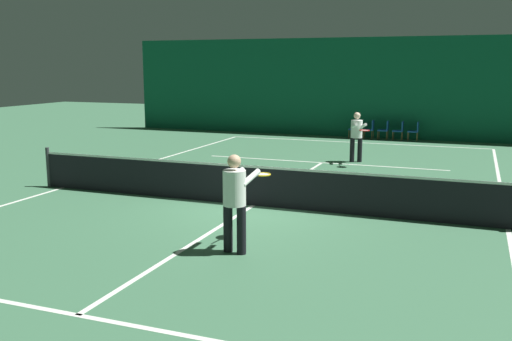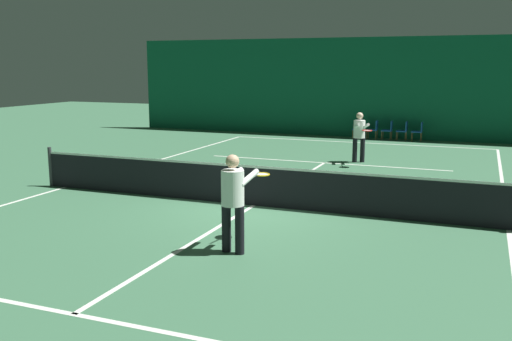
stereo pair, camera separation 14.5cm
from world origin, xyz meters
name	(u,v)px [view 2 (the right image)]	position (x,y,z in m)	size (l,w,h in m)	color
ground_plane	(254,205)	(0.00, 0.00, 0.00)	(60.00, 60.00, 0.00)	#386647
backdrop_curtain	(368,88)	(0.00, 13.84, 2.24)	(23.00, 0.12, 4.48)	#0F5138
court_line_baseline_far	(358,143)	(0.00, 11.90, 0.00)	(11.00, 0.10, 0.00)	silver
court_line_service_far	(324,163)	(0.00, 6.40, 0.00)	(8.25, 0.10, 0.00)	silver
court_line_service_near	(74,314)	(0.00, -6.40, 0.00)	(8.25, 0.10, 0.00)	silver
court_line_sideline_left	(65,187)	(-5.50, 0.00, 0.00)	(0.10, 23.80, 0.00)	silver
court_line_sideline_right	(509,230)	(5.50, 0.00, 0.00)	(0.10, 23.80, 0.00)	silver
court_line_centre	(254,205)	(0.00, 0.00, 0.00)	(0.10, 12.80, 0.00)	silver
tennis_net	(254,184)	(0.00, 0.00, 0.51)	(12.00, 0.10, 1.07)	black
player_near	(234,196)	(0.94, -3.26, 1.02)	(0.55, 1.42, 1.75)	black
player_far	(359,133)	(1.05, 6.94, 0.98)	(0.91, 1.38, 1.69)	black
courtside_chair_0	(360,128)	(-0.23, 13.29, 0.49)	(0.44, 0.44, 0.84)	brown
courtside_chair_1	(374,128)	(0.41, 13.29, 0.49)	(0.44, 0.44, 0.84)	brown
courtside_chair_2	(389,129)	(1.06, 13.29, 0.49)	(0.44, 0.44, 0.84)	brown
courtside_chair_3	(404,130)	(1.70, 13.29, 0.49)	(0.44, 0.44, 0.84)	brown
courtside_chair_4	(419,130)	(2.34, 13.29, 0.49)	(0.44, 0.44, 0.84)	brown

